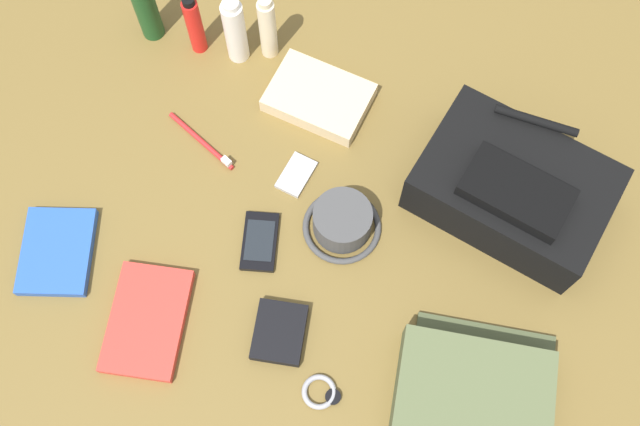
% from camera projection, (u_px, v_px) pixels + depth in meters
% --- Properties ---
extents(ground_plane, '(2.64, 2.02, 0.02)m').
position_uv_depth(ground_plane, '(320.00, 223.00, 1.44)').
color(ground_plane, brown).
rests_on(ground_plane, ground).
extents(backpack, '(0.39, 0.30, 0.15)m').
position_uv_depth(backpack, '(512.00, 188.00, 1.38)').
color(backpack, black).
rests_on(backpack, ground_plane).
extents(toiletry_pouch, '(0.29, 0.27, 0.07)m').
position_uv_depth(toiletry_pouch, '(473.00, 393.00, 1.27)').
color(toiletry_pouch, '#56603D').
rests_on(toiletry_pouch, ground_plane).
extents(bucket_hat, '(0.15, 0.15, 0.07)m').
position_uv_depth(bucket_hat, '(343.00, 220.00, 1.39)').
color(bucket_hat, '#454545').
rests_on(bucket_hat, ground_plane).
extents(shampoo_bottle, '(0.05, 0.05, 0.16)m').
position_uv_depth(shampoo_bottle, '(146.00, 10.00, 1.51)').
color(shampoo_bottle, '#19471E').
rests_on(shampoo_bottle, ground_plane).
extents(sunscreen_spray, '(0.03, 0.03, 0.16)m').
position_uv_depth(sunscreen_spray, '(194.00, 25.00, 1.50)').
color(sunscreen_spray, red).
rests_on(sunscreen_spray, ground_plane).
extents(toothpaste_tube, '(0.04, 0.04, 0.17)m').
position_uv_depth(toothpaste_tube, '(235.00, 31.00, 1.49)').
color(toothpaste_tube, white).
rests_on(toothpaste_tube, ground_plane).
extents(lotion_bottle, '(0.04, 0.04, 0.17)m').
position_uv_depth(lotion_bottle, '(268.00, 28.00, 1.49)').
color(lotion_bottle, beige).
rests_on(lotion_bottle, ground_plane).
extents(paperback_novel, '(0.18, 0.20, 0.02)m').
position_uv_depth(paperback_novel, '(57.00, 252.00, 1.39)').
color(paperback_novel, blue).
rests_on(paperback_novel, ground_plane).
extents(travel_guidebook, '(0.17, 0.23, 0.02)m').
position_uv_depth(travel_guidebook, '(147.00, 321.00, 1.34)').
color(travel_guidebook, red).
rests_on(travel_guidebook, ground_plane).
extents(cell_phone, '(0.09, 0.13, 0.01)m').
position_uv_depth(cell_phone, '(260.00, 242.00, 1.40)').
color(cell_phone, black).
rests_on(cell_phone, ground_plane).
extents(media_player, '(0.06, 0.09, 0.01)m').
position_uv_depth(media_player, '(296.00, 175.00, 1.45)').
color(media_player, '#B7B7BC').
rests_on(media_player, ground_plane).
extents(wristwatch, '(0.07, 0.06, 0.01)m').
position_uv_depth(wristwatch, '(321.00, 393.00, 1.30)').
color(wristwatch, '#99999E').
rests_on(wristwatch, ground_plane).
extents(toothbrush, '(0.17, 0.08, 0.02)m').
position_uv_depth(toothbrush, '(205.00, 144.00, 1.48)').
color(toothbrush, red).
rests_on(toothbrush, ground_plane).
extents(wallet, '(0.11, 0.12, 0.02)m').
position_uv_depth(wallet, '(279.00, 332.00, 1.33)').
color(wallet, black).
rests_on(wallet, ground_plane).
extents(folded_towel, '(0.21, 0.16, 0.04)m').
position_uv_depth(folded_towel, '(319.00, 97.00, 1.50)').
color(folded_towel, beige).
rests_on(folded_towel, ground_plane).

